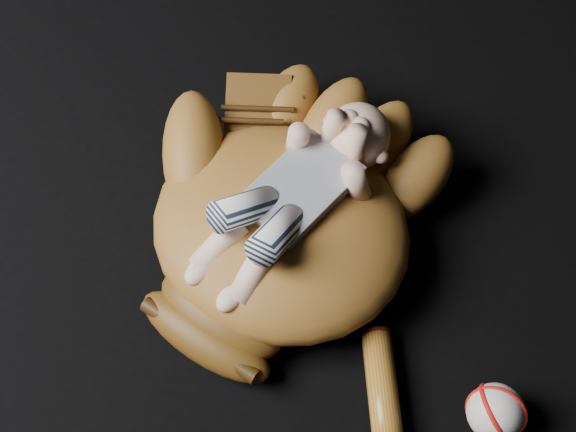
{
  "coord_description": "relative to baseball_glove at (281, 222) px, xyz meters",
  "views": [
    {
      "loc": [
        0.33,
        -0.29,
        1.01
      ],
      "look_at": [
        0.04,
        0.17,
        0.09
      ],
      "focal_mm": 50.0,
      "sensor_mm": 36.0,
      "label": 1
    }
  ],
  "objects": [
    {
      "name": "newborn_baby",
      "position": [
        0.0,
        0.01,
        0.05
      ],
      "size": [
        0.21,
        0.37,
        0.14
      ],
      "primitive_type": null,
      "rotation": [
        0.0,
        0.0,
        -0.15
      ],
      "color": "beige",
      "rests_on": "baseball_glove"
    },
    {
      "name": "baseball_glove",
      "position": [
        0.0,
        0.0,
        0.0
      ],
      "size": [
        0.46,
        0.52,
        0.16
      ],
      "primitive_type": null,
      "rotation": [
        0.0,
        0.0,
        -0.03
      ],
      "color": "brown",
      "rests_on": "ground"
    },
    {
      "name": "baseball",
      "position": [
        0.36,
        -0.06,
        -0.04
      ],
      "size": [
        0.09,
        0.09,
        0.07
      ],
      "primitive_type": "sphere",
      "rotation": [
        0.0,
        0.0,
        -0.36
      ],
      "color": "silver",
      "rests_on": "ground"
    }
  ]
}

